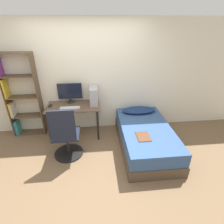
{
  "coord_description": "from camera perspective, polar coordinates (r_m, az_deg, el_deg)",
  "views": [
    {
      "loc": [
        0.16,
        -2.39,
        2.37
      ],
      "look_at": [
        0.48,
        0.76,
        0.75
      ],
      "focal_mm": 28.0,
      "sensor_mm": 36.0,
      "label": 1
    }
  ],
  "objects": [
    {
      "name": "office_chair",
      "position": [
        3.44,
        -14.73,
        -8.46
      ],
      "size": [
        0.57,
        0.57,
        1.09
      ],
      "color": "black",
      "rests_on": "ground_plane"
    },
    {
      "name": "bookshelf",
      "position": [
        4.33,
        -27.95,
        3.77
      ],
      "size": [
        0.7,
        0.26,
        1.86
      ],
      "color": "brown",
      "rests_on": "ground_plane"
    },
    {
      "name": "pillow",
      "position": [
        4.14,
        8.69,
        0.64
      ],
      "size": [
        0.78,
        0.36,
        0.11
      ],
      "color": "navy",
      "rests_on": "bed"
    },
    {
      "name": "desk",
      "position": [
        3.97,
        -12.44,
        0.56
      ],
      "size": [
        1.15,
        0.62,
        0.75
      ],
      "color": "brown",
      "rests_on": "ground_plane"
    },
    {
      "name": "magazine",
      "position": [
        3.31,
        10.16,
        -7.88
      ],
      "size": [
        0.24,
        0.32,
        0.01
      ],
      "color": "#56331E",
      "rests_on": "bed"
    },
    {
      "name": "phone",
      "position": [
        4.05,
        -19.48,
        1.94
      ],
      "size": [
        0.07,
        0.14,
        0.01
      ],
      "color": "black",
      "rests_on": "desk"
    },
    {
      "name": "wall_back",
      "position": [
        4.03,
        -7.94,
        10.76
      ],
      "size": [
        8.0,
        0.05,
        2.5
      ],
      "color": "silver",
      "rests_on": "ground_plane"
    },
    {
      "name": "pc_tower",
      "position": [
        3.88,
        -5.95,
        5.37
      ],
      "size": [
        0.18,
        0.42,
        0.38
      ],
      "color": "#99999E",
      "rests_on": "desk"
    },
    {
      "name": "ground_plane",
      "position": [
        3.37,
        -7.13,
        -17.87
      ],
      "size": [
        14.0,
        14.0,
        0.0
      ],
      "primitive_type": "plane",
      "color": "brown"
    },
    {
      "name": "keyboard",
      "position": [
        3.81,
        -13.57,
        1.31
      ],
      "size": [
        0.41,
        0.12,
        0.02
      ],
      "color": "silver",
      "rests_on": "desk"
    },
    {
      "name": "monitor",
      "position": [
        4.03,
        -13.57,
        6.36
      ],
      "size": [
        0.54,
        0.18,
        0.44
      ],
      "color": "black",
      "rests_on": "desk"
    },
    {
      "name": "bed",
      "position": [
        3.75,
        10.76,
        -8.03
      ],
      "size": [
        1.03,
        1.85,
        0.49
      ],
      "color": "#4C3D2D",
      "rests_on": "ground_plane"
    }
  ]
}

